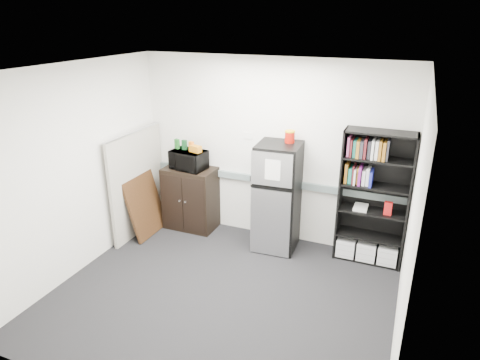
{
  "coord_description": "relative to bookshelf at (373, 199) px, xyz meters",
  "views": [
    {
      "loc": [
        1.89,
        -3.94,
        3.21
      ],
      "look_at": [
        -0.12,
        0.9,
        1.18
      ],
      "focal_mm": 32.0,
      "sensor_mm": 36.0,
      "label": 1
    }
  ],
  "objects": [
    {
      "name": "wall_left",
      "position": [
        -3.53,
        -1.57,
        0.44
      ],
      "size": [
        0.02,
        3.5,
        2.7
      ],
      "primitive_type": "cube",
      "color": "white",
      "rests_on": "floor"
    },
    {
      "name": "snack_box_b",
      "position": [
        -2.83,
        -0.05,
        0.45
      ],
      "size": [
        0.07,
        0.05,
        0.15
      ],
      "primitive_type": "cube",
      "rotation": [
        0.0,
        0.0,
        0.03
      ],
      "color": "#0D3B19",
      "rests_on": "microwave"
    },
    {
      "name": "bookshelf",
      "position": [
        0.0,
        0.0,
        0.0
      ],
      "size": [
        0.9,
        0.34,
        1.85
      ],
      "color": "black",
      "rests_on": "floor"
    },
    {
      "name": "cubicle_partition",
      "position": [
        -3.43,
        -0.49,
        -0.1
      ],
      "size": [
        0.06,
        1.3,
        1.62
      ],
      "color": "gray",
      "rests_on": "floor"
    },
    {
      "name": "framed_poster",
      "position": [
        -3.3,
        -0.53,
        -0.44
      ],
      "size": [
        0.28,
        0.74,
        0.93
      ],
      "rotation": [
        0.0,
        -0.26,
        0.0
      ],
      "color": "#301F0D",
      "rests_on": "floor"
    },
    {
      "name": "snack_bag",
      "position": [
        -2.61,
        -0.1,
        0.42
      ],
      "size": [
        0.2,
        0.14,
        0.1
      ],
      "primitive_type": "cube",
      "rotation": [
        0.0,
        0.0,
        -0.26
      ],
      "color": "orange",
      "rests_on": "microwave"
    },
    {
      "name": "coffee_can",
      "position": [
        -1.18,
        -0.02,
        0.76
      ],
      "size": [
        0.14,
        0.14,
        0.19
      ],
      "color": "#AA1207",
      "rests_on": "refrigerator"
    },
    {
      "name": "refrigerator",
      "position": [
        -1.29,
        -0.14,
        -0.13
      ],
      "size": [
        0.63,
        0.65,
        1.57
      ],
      "rotation": [
        0.0,
        0.0,
        0.06
      ],
      "color": "black",
      "rests_on": "floor"
    },
    {
      "name": "electrical_raceway",
      "position": [
        -1.53,
        0.15,
        -0.01
      ],
      "size": [
        3.92,
        0.05,
        0.1
      ],
      "primitive_type": "cube",
      "color": "slate",
      "rests_on": "wall_back"
    },
    {
      "name": "cabinet",
      "position": [
        -2.75,
        -0.06,
        -0.41
      ],
      "size": [
        0.8,
        0.53,
        1.0
      ],
      "color": "black",
      "rests_on": "floor"
    },
    {
      "name": "wall_back",
      "position": [
        -1.53,
        0.18,
        0.44
      ],
      "size": [
        4.0,
        0.02,
        2.7
      ],
      "primitive_type": "cube",
      "color": "white",
      "rests_on": "floor"
    },
    {
      "name": "snack_box_a",
      "position": [
        -2.96,
        -0.05,
        0.45
      ],
      "size": [
        0.08,
        0.07,
        0.15
      ],
      "primitive_type": "cube",
      "rotation": [
        0.0,
        0.0,
        -0.33
      ],
      "color": "#1B601F",
      "rests_on": "microwave"
    },
    {
      "name": "snack_box_c",
      "position": [
        -2.71,
        -0.05,
        0.44
      ],
      "size": [
        0.08,
        0.07,
        0.14
      ],
      "primitive_type": "cube",
      "rotation": [
        0.0,
        0.0,
        -0.29
      ],
      "color": "orange",
      "rests_on": "microwave"
    },
    {
      "name": "ceiling",
      "position": [
        -1.53,
        -1.57,
        1.79
      ],
      "size": [
        4.0,
        3.5,
        0.02
      ],
      "primitive_type": "cube",
      "color": "white",
      "rests_on": "wall_back"
    },
    {
      "name": "floor",
      "position": [
        -1.53,
        -1.57,
        -0.91
      ],
      "size": [
        4.0,
        4.0,
        0.0
      ],
      "primitive_type": "plane",
      "color": "black",
      "rests_on": "ground"
    },
    {
      "name": "wall_note",
      "position": [
        -1.88,
        0.18,
        0.64
      ],
      "size": [
        0.14,
        0.0,
        0.1
      ],
      "primitive_type": "cube",
      "color": "white",
      "rests_on": "wall_back"
    },
    {
      "name": "microwave",
      "position": [
        -2.75,
        -0.08,
        0.23
      ],
      "size": [
        0.56,
        0.41,
        0.29
      ],
      "primitive_type": "imported",
      "rotation": [
        0.0,
        0.0,
        -0.11
      ],
      "color": "black",
      "rests_on": "cabinet"
    },
    {
      "name": "wall_right",
      "position": [
        0.47,
        -1.57,
        0.44
      ],
      "size": [
        0.02,
        3.5,
        2.7
      ],
      "primitive_type": "cube",
      "color": "white",
      "rests_on": "floor"
    }
  ]
}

